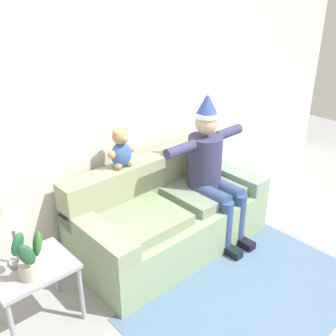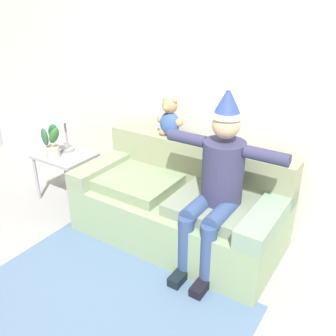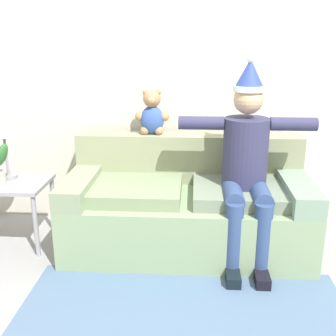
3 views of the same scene
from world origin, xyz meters
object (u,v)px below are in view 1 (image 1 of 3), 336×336
(table_lamp, at_px, (10,215))
(potted_plant, at_px, (28,257))
(side_table, at_px, (32,275))
(teddy_bear, at_px, (121,150))
(person_seated, at_px, (212,167))
(couch, at_px, (167,215))

(table_lamp, bearing_deg, potted_plant, -89.57)
(side_table, bearing_deg, teddy_bear, 18.38)
(person_seated, xyz_separation_m, potted_plant, (-1.91, -0.03, -0.07))
(couch, xyz_separation_m, potted_plant, (-1.48, -0.19, 0.37))
(teddy_bear, relative_size, potted_plant, 1.03)
(person_seated, height_order, teddy_bear, person_seated)
(side_table, bearing_deg, person_seated, -2.53)
(table_lamp, bearing_deg, couch, -0.42)
(teddy_bear, xyz_separation_m, side_table, (-1.12, -0.37, -0.58))
(potted_plant, bearing_deg, couch, 7.52)
(couch, distance_m, teddy_bear, 0.82)
(teddy_bear, height_order, table_lamp, teddy_bear)
(person_seated, height_order, potted_plant, person_seated)
(couch, height_order, person_seated, person_seated)
(teddy_bear, relative_size, table_lamp, 0.70)
(couch, bearing_deg, person_seated, -20.97)
(person_seated, bearing_deg, potted_plant, -179.17)
(couch, height_order, teddy_bear, teddy_bear)
(person_seated, xyz_separation_m, side_table, (-1.87, 0.08, -0.32))
(table_lamp, relative_size, potted_plant, 1.46)
(side_table, xyz_separation_m, table_lamp, (-0.04, 0.10, 0.50))
(couch, height_order, side_table, couch)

